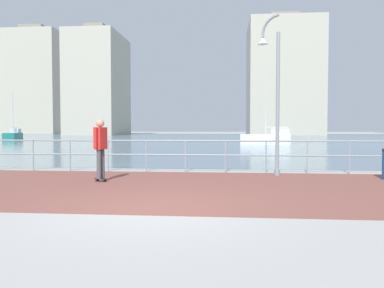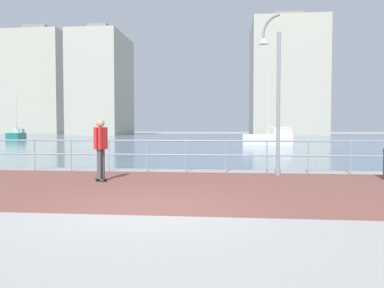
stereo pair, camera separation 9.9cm
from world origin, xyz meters
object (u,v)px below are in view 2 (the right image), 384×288
Objects in this scene: lamppost at (274,87)px; sailboat_blue at (17,136)px; skateboarder at (101,144)px; sailboat_yellow at (270,138)px.

lamppost is 43.20m from sailboat_blue.
skateboarder is 26.14m from sailboat_yellow.
lamppost is 23.26m from sailboat_yellow.
skateboarder is (-5.16, -2.02, -1.81)m from lamppost.
sailboat_yellow is 32.07m from sailboat_blue.
sailboat_blue reaches higher than lamppost.
sailboat_yellow is at bearing 84.22° from lamppost.
skateboarder is 0.29× the size of sailboat_blue.
sailboat_blue reaches higher than skateboarder.
lamppost is at bearing 21.36° from skateboarder.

